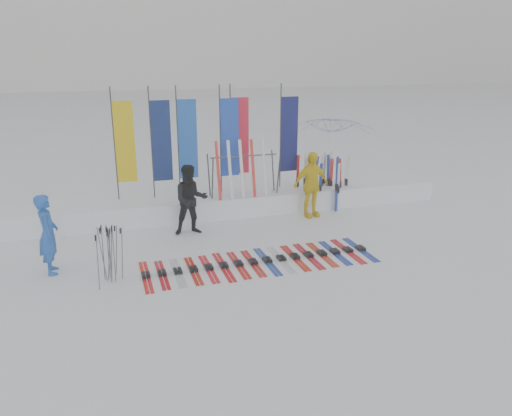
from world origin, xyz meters
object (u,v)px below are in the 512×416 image
object	(u,v)px
tent_canopy	(331,153)
person_blue	(48,234)
person_black	(191,200)
ski_row	(260,261)
person_yellow	(311,185)
ski_rack	(244,169)

from	to	relation	value
tent_canopy	person_blue	bearing A→B (deg)	-152.39
person_black	person_blue	bearing A→B (deg)	-154.06
person_black	tent_canopy	bearing A→B (deg)	30.84
person_blue	tent_canopy	size ratio (longest dim) A/B	0.62
person_blue	ski_row	distance (m)	4.72
person_yellow	tent_canopy	world-z (taller)	tent_canopy
person_black	ski_row	bearing A→B (deg)	-63.44
person_blue	tent_canopy	distance (m)	10.14
person_yellow	ski_row	bearing A→B (deg)	-140.70
ski_row	ski_rack	size ratio (longest dim) A/B	2.64
tent_canopy	ski_row	xyz separation A→B (m)	(-4.42, -5.57, -1.28)
tent_canopy	ski_rack	xyz separation A→B (m)	(-3.75, -1.94, 0.07)
person_yellow	person_black	bearing A→B (deg)	176.85
person_yellow	ski_row	world-z (taller)	person_yellow
person_yellow	ski_rack	size ratio (longest dim) A/B	0.95
person_black	ski_rack	bearing A→B (deg)	34.93
person_blue	tent_canopy	xyz separation A→B (m)	(8.98, 4.70, 0.41)
person_black	ski_rack	size ratio (longest dim) A/B	0.92
person_black	tent_canopy	size ratio (longest dim) A/B	0.65
person_black	ski_rack	world-z (taller)	person_black
person_yellow	ski_row	size ratio (longest dim) A/B	0.36
person_blue	ski_rack	size ratio (longest dim) A/B	0.88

